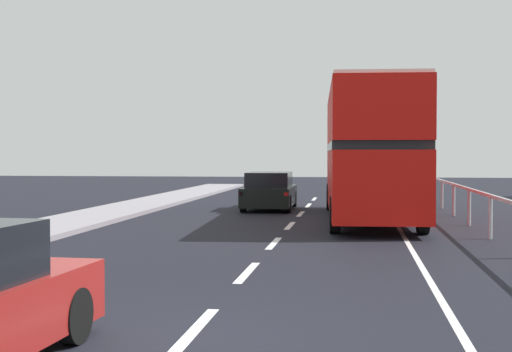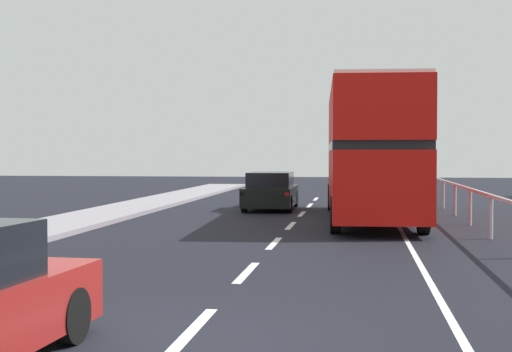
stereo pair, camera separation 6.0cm
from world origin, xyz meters
TOP-DOWN VIEW (x-y plane):
  - ground_plane at (0.00, 0.00)m, footprint 75.07×120.00m
  - lane_paint_markings at (1.90, 8.16)m, footprint 3.33×46.00m
  - bridge_side_railing at (5.32, 9.00)m, footprint 0.10×42.00m
  - double_decker_bus_red at (2.36, 15.69)m, footprint 3.09×11.45m
  - sedan_car_ahead at (-1.35, 19.84)m, footprint 1.91×4.43m

SIDE VIEW (x-z plane):
  - ground_plane at x=0.00m, z-range -0.10..0.00m
  - lane_paint_markings at x=1.90m, z-range 0.00..0.01m
  - sedan_car_ahead at x=-1.35m, z-range -0.03..1.42m
  - bridge_side_railing at x=5.32m, z-range 0.35..1.48m
  - double_decker_bus_red at x=2.36m, z-range 0.15..4.41m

